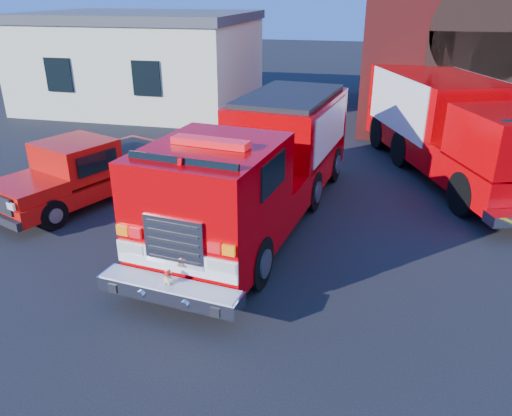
% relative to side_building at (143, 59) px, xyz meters
% --- Properties ---
extents(ground, '(100.00, 100.00, 0.00)m').
position_rel_side_building_xyz_m(ground, '(9.00, -13.00, -2.20)').
color(ground, black).
rests_on(ground, ground).
extents(parking_stripe_far, '(0.12, 3.00, 0.01)m').
position_rel_side_building_xyz_m(parking_stripe_far, '(15.50, -6.00, -2.20)').
color(parking_stripe_far, yellow).
rests_on(parking_stripe_far, ground).
extents(side_building, '(10.20, 8.20, 4.35)m').
position_rel_side_building_xyz_m(side_building, '(0.00, 0.00, 0.00)').
color(side_building, beige).
rests_on(side_building, ground).
extents(fire_engine, '(3.66, 9.23, 2.77)m').
position_rel_side_building_xyz_m(fire_engine, '(8.58, -11.85, -0.77)').
color(fire_engine, black).
rests_on(fire_engine, ground).
extents(pickup_truck, '(3.65, 5.53, 1.70)m').
position_rel_side_building_xyz_m(pickup_truck, '(3.72, -11.77, -1.40)').
color(pickup_truck, black).
rests_on(pickup_truck, ground).
extents(secondary_truck, '(5.64, 9.10, 2.83)m').
position_rel_side_building_xyz_m(secondary_truck, '(13.52, -7.32, -0.66)').
color(secondary_truck, black).
rests_on(secondary_truck, ground).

